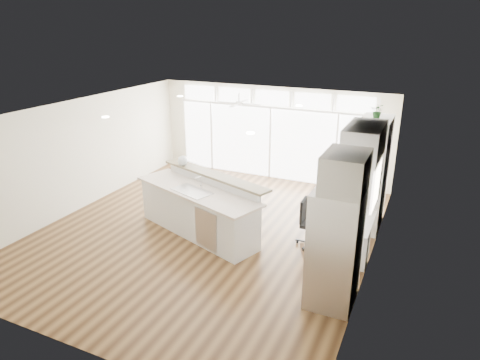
% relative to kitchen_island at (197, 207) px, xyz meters
% --- Properties ---
extents(floor, '(7.00, 8.00, 0.02)m').
position_rel_kitchen_island_xyz_m(floor, '(0.14, 0.15, -0.64)').
color(floor, '#432914').
rests_on(floor, ground).
extents(ceiling, '(7.00, 8.00, 0.02)m').
position_rel_kitchen_island_xyz_m(ceiling, '(0.14, 0.15, 2.07)').
color(ceiling, white).
rests_on(ceiling, wall_back).
extents(wall_back, '(7.00, 0.04, 2.70)m').
position_rel_kitchen_island_xyz_m(wall_back, '(0.14, 4.15, 0.72)').
color(wall_back, silver).
rests_on(wall_back, floor).
extents(wall_front, '(7.00, 0.04, 2.70)m').
position_rel_kitchen_island_xyz_m(wall_front, '(0.14, -3.85, 0.72)').
color(wall_front, silver).
rests_on(wall_front, floor).
extents(wall_left, '(0.04, 8.00, 2.70)m').
position_rel_kitchen_island_xyz_m(wall_left, '(-3.36, 0.15, 0.72)').
color(wall_left, silver).
rests_on(wall_left, floor).
extents(wall_right, '(0.04, 8.00, 2.70)m').
position_rel_kitchen_island_xyz_m(wall_right, '(3.64, 0.15, 0.72)').
color(wall_right, silver).
rests_on(wall_right, floor).
extents(glass_wall, '(5.80, 0.06, 2.08)m').
position_rel_kitchen_island_xyz_m(glass_wall, '(0.14, 4.09, 0.42)').
color(glass_wall, white).
rests_on(glass_wall, wall_back).
extents(transom_row, '(5.90, 0.06, 0.40)m').
position_rel_kitchen_island_xyz_m(transom_row, '(0.14, 4.09, 1.75)').
color(transom_row, white).
rests_on(transom_row, wall_back).
extents(desk_window, '(0.04, 0.85, 0.85)m').
position_rel_kitchen_island_xyz_m(desk_window, '(3.60, 0.45, 0.92)').
color(desk_window, white).
rests_on(desk_window, wall_right).
extents(ceiling_fan, '(1.16, 1.16, 0.32)m').
position_rel_kitchen_island_xyz_m(ceiling_fan, '(-0.36, 2.95, 1.85)').
color(ceiling_fan, white).
rests_on(ceiling_fan, ceiling).
extents(recessed_lights, '(3.40, 3.00, 0.02)m').
position_rel_kitchen_island_xyz_m(recessed_lights, '(0.14, 0.35, 2.05)').
color(recessed_lights, white).
rests_on(recessed_lights, ceiling).
extents(oven_cabinet, '(0.64, 1.20, 2.50)m').
position_rel_kitchen_island_xyz_m(oven_cabinet, '(3.31, 1.95, 0.62)').
color(oven_cabinet, white).
rests_on(oven_cabinet, floor).
extents(desk_nook, '(0.72, 1.30, 0.76)m').
position_rel_kitchen_island_xyz_m(desk_nook, '(3.27, 0.45, -0.25)').
color(desk_nook, white).
rests_on(desk_nook, floor).
extents(upper_cabinets, '(0.64, 1.30, 0.64)m').
position_rel_kitchen_island_xyz_m(upper_cabinets, '(3.31, 0.45, 1.72)').
color(upper_cabinets, white).
rests_on(upper_cabinets, wall_right).
extents(refrigerator, '(0.76, 0.90, 2.00)m').
position_rel_kitchen_island_xyz_m(refrigerator, '(3.25, -1.20, 0.37)').
color(refrigerator, silver).
rests_on(refrigerator, floor).
extents(fridge_cabinet, '(0.64, 0.90, 0.60)m').
position_rel_kitchen_island_xyz_m(fridge_cabinet, '(3.31, -1.20, 1.67)').
color(fridge_cabinet, white).
rests_on(fridge_cabinet, wall_right).
extents(framed_photos, '(0.06, 0.22, 0.80)m').
position_rel_kitchen_island_xyz_m(framed_photos, '(3.60, 1.07, 0.77)').
color(framed_photos, black).
rests_on(framed_photos, wall_right).
extents(kitchen_island, '(3.40, 2.20, 1.26)m').
position_rel_kitchen_island_xyz_m(kitchen_island, '(0.00, 0.00, 0.00)').
color(kitchen_island, white).
rests_on(kitchen_island, floor).
extents(rug, '(1.06, 0.93, 0.01)m').
position_rel_kitchen_island_xyz_m(rug, '(2.72, 0.36, -0.63)').
color(rug, '#362011').
rests_on(rug, floor).
extents(office_chair, '(0.55, 0.51, 1.02)m').
position_rel_kitchen_island_xyz_m(office_chair, '(2.45, 0.47, -0.12)').
color(office_chair, black).
rests_on(office_chair, floor).
extents(fishbowl, '(0.29, 0.29, 0.24)m').
position_rel_kitchen_island_xyz_m(fishbowl, '(-0.76, 0.70, 0.75)').
color(fishbowl, silver).
rests_on(fishbowl, kitchen_island).
extents(monitor, '(0.13, 0.47, 0.39)m').
position_rel_kitchen_island_xyz_m(monitor, '(3.19, 0.45, 0.32)').
color(monitor, black).
rests_on(monitor, desk_nook).
extents(keyboard, '(0.12, 0.30, 0.02)m').
position_rel_kitchen_island_xyz_m(keyboard, '(3.02, 0.45, 0.14)').
color(keyboard, silver).
rests_on(keyboard, desk_nook).
extents(potted_plant, '(0.28, 0.31, 0.24)m').
position_rel_kitchen_island_xyz_m(potted_plant, '(3.31, 1.95, 1.99)').
color(potted_plant, '#295F29').
rests_on(potted_plant, oven_cabinet).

